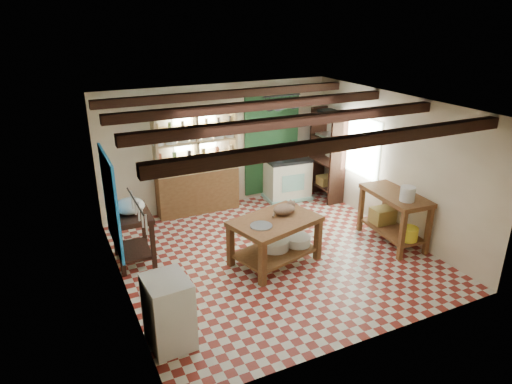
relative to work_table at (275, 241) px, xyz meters
name	(u,v)px	position (x,y,z in m)	size (l,w,h in m)	color
floor	(272,255)	(0.08, 0.24, -0.40)	(5.00, 5.00, 0.02)	maroon
ceiling	(275,105)	(0.08, 0.24, 2.21)	(5.00, 5.00, 0.02)	#49494F
wall_back	(218,147)	(0.08, 2.74, 0.91)	(5.00, 0.04, 2.60)	beige
wall_front	(372,252)	(0.08, -2.26, 0.91)	(5.00, 0.04, 2.60)	beige
wall_left	(117,211)	(-2.42, 0.24, 0.91)	(0.04, 5.00, 2.60)	beige
wall_right	(393,164)	(2.58, 0.24, 0.91)	(0.04, 5.00, 2.60)	beige
ceiling_beams	(274,113)	(0.08, 0.24, 2.09)	(5.00, 3.80, 0.15)	black
blue_wall_patch	(111,202)	(-2.39, 1.14, 0.71)	(0.04, 1.40, 1.60)	#1C7ED2
green_wall_patch	(272,142)	(1.33, 2.71, 0.86)	(1.30, 0.04, 2.30)	#1C4823
window_back	(195,131)	(-0.42, 2.72, 1.31)	(0.90, 0.02, 0.80)	#B2C7B0
window_right	(359,146)	(2.56, 1.24, 1.01)	(0.02, 1.30, 1.20)	#B2C7B0
utensil_rail	(136,210)	(-2.36, -0.96, 1.39)	(0.06, 0.90, 0.28)	black
pot_rack	(282,103)	(1.33, 2.29, 1.79)	(0.86, 0.12, 0.36)	black
shelving_unit	(197,162)	(-0.47, 2.55, 0.71)	(1.70, 0.34, 2.20)	tan
tall_rack	(327,155)	(2.36, 2.04, 0.61)	(0.40, 0.86, 2.00)	black
work_table	(275,241)	(0.00, 0.00, 0.00)	(1.39, 0.93, 0.79)	brown
stove	(287,178)	(1.56, 2.39, 0.08)	(0.96, 0.65, 0.94)	silver
prep_table	(133,238)	(-2.12, 1.03, 0.05)	(0.61, 0.89, 0.90)	black
white_cabinet	(168,312)	(-2.14, -1.22, 0.07)	(0.52, 0.62, 0.93)	silver
right_counter	(393,218)	(2.26, -0.27, 0.08)	(0.67, 1.33, 0.95)	brown
cat	(284,209)	(0.23, 0.11, 0.48)	(0.38, 0.29, 0.17)	#87674E
steel_tray	(261,226)	(-0.32, -0.14, 0.40)	(0.35, 0.35, 0.02)	#AAABB2
basin_large	(275,244)	(0.03, 0.06, -0.10)	(0.48, 0.48, 0.17)	silver
basin_small	(298,241)	(0.46, 0.02, -0.11)	(0.43, 0.43, 0.15)	silver
kettle_left	(277,154)	(1.32, 2.41, 0.67)	(0.21, 0.21, 0.24)	#AAABB2
kettle_right	(292,153)	(1.66, 2.38, 0.66)	(0.18, 0.18, 0.22)	black
enamel_bowl	(130,206)	(-2.12, 1.03, 0.62)	(0.48, 0.48, 0.24)	silver
white_bucket	(408,194)	(2.19, -0.61, 0.68)	(0.25, 0.25, 0.25)	silver
wicker_basket	(382,215)	(2.29, 0.03, 0.00)	(0.41, 0.33, 0.29)	olive
yellow_tub	(409,234)	(2.23, -0.72, -0.03)	(0.31, 0.31, 0.23)	yellow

